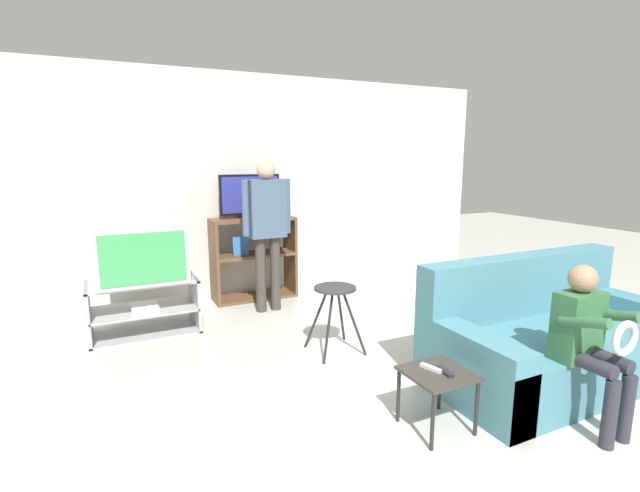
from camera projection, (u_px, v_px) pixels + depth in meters
wall_back at (256, 187)px, 5.56m from camera, size 6.40×0.06×2.60m
tv_stand at (144, 307)px, 4.40m from camera, size 0.98×0.54×0.51m
television_main at (140, 253)px, 4.30m from camera, size 0.80×0.58×0.54m
media_shelf at (254, 257)px, 5.43m from camera, size 0.96×0.38×0.96m
television_flat at (250, 197)px, 5.28m from camera, size 0.70×0.20×0.50m
folding_stool at (335, 298)px, 3.92m from camera, size 0.42×0.40×0.58m
snack_table at (438, 380)px, 2.81m from camera, size 0.38×0.38×0.37m
remote_control_black at (445, 371)px, 2.79m from camera, size 0.06×0.15×0.02m
remote_control_white at (431, 368)px, 2.83m from camera, size 0.08×0.15×0.02m
couch at (551, 340)px, 3.50m from camera, size 1.95×0.92×0.89m
person_standing_adult at (267, 221)px, 4.89m from camera, size 0.53×0.20×1.62m
person_seated_child at (589, 335)px, 2.80m from camera, size 0.33×0.43×1.01m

